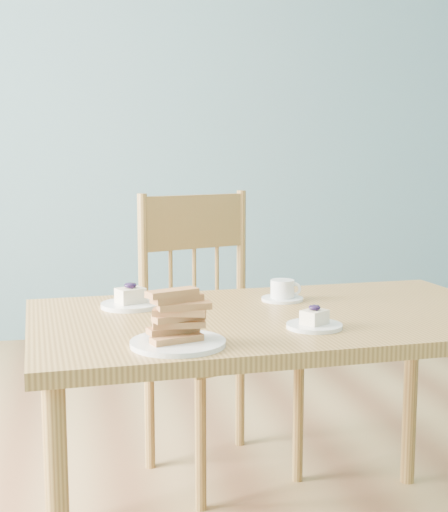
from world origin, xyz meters
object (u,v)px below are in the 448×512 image
at_px(dining_chair, 215,332).
at_px(cheesecake_plate_near, 314,322).
at_px(dining_table, 276,339).
at_px(cheesecake_plate_far, 131,301).
at_px(coffee_cup, 283,292).
at_px(biscotti_plate, 178,326).

distance_m(dining_chair, cheesecake_plate_near, 0.81).
distance_m(dining_table, cheesecake_plate_far, 0.43).
bearing_deg(dining_table, cheesecake_plate_far, 153.07).
bearing_deg(dining_table, dining_chair, 91.95).
bearing_deg(dining_chair, cheesecake_plate_near, -102.54).
height_order(dining_table, cheesecake_plate_near, cheesecake_plate_near).
bearing_deg(dining_chair, dining_table, -104.88).
relative_size(dining_chair, coffee_cup, 8.09).
bearing_deg(coffee_cup, dining_table, -94.39).
bearing_deg(dining_table, coffee_cup, 65.17).
distance_m(coffee_cup, biscotti_plate, 0.58).
bearing_deg(cheesecake_plate_far, dining_table, -23.98).
distance_m(dining_table, biscotti_plate, 0.43).
bearing_deg(cheesecake_plate_far, biscotti_plate, -80.80).
height_order(dining_chair, coffee_cup, dining_chair).
relative_size(dining_table, dining_chair, 1.35).
bearing_deg(coffee_cup, biscotti_plate, -113.54).
relative_size(coffee_cup, biscotti_plate, 0.57).
xyz_separation_m(dining_table, dining_chair, (-0.05, 0.60, -0.13)).
xyz_separation_m(dining_chair, cheesecake_plate_far, (-0.33, -0.43, 0.21)).
xyz_separation_m(dining_table, coffee_cup, (0.07, 0.17, 0.10)).
xyz_separation_m(dining_chair, cheesecake_plate_near, (0.10, -0.77, 0.21)).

